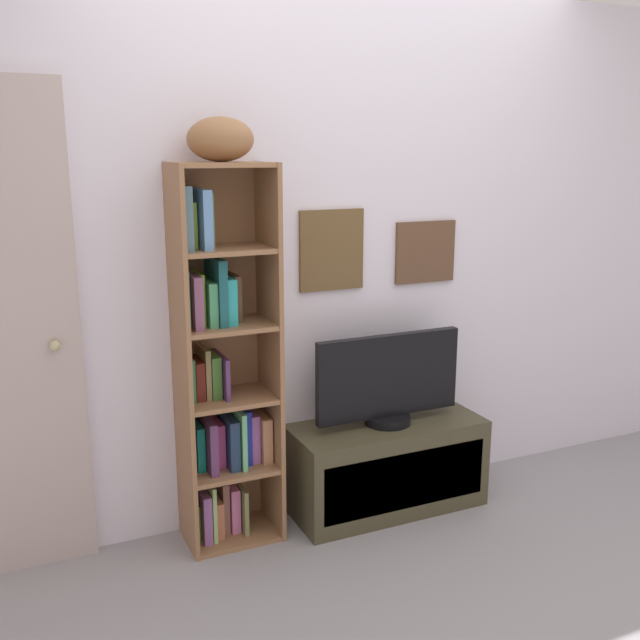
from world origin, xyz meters
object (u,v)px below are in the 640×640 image
Objects in this scene: bookshelf at (219,372)px; tv_stand at (387,465)px; television at (388,380)px; football at (220,139)px.

bookshelf reaches higher than tv_stand.
bookshelf is 1.77× the size of tv_stand.
bookshelf is 0.81m from television.
television is at bearing 90.00° from tv_stand.
tv_stand is at bearing -3.52° from football.
television is at bearing -5.58° from bookshelf.
football reaches higher than tv_stand.
football is 1.72m from tv_stand.
football is at bearing 176.48° from tv_stand.
football reaches higher than television.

